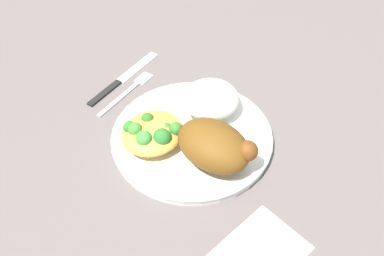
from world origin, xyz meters
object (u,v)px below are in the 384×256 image
object	(u,v)px
roasted_chicken	(215,146)
fork	(129,90)
mac_cheese_with_broccoli	(152,133)
plate	(192,136)
rice_pile	(210,99)
knife	(119,81)

from	to	relation	value
roasted_chicken	fork	bearing A→B (deg)	169.35
fork	mac_cheese_with_broccoli	bearing A→B (deg)	-28.74
plate	roasted_chicken	distance (m)	0.08
rice_pile	knife	size ratio (longest dim) A/B	0.50
roasted_chicken	mac_cheese_with_broccoli	xyz separation A→B (m)	(-0.10, -0.03, -0.01)
rice_pile	roasted_chicken	bearing A→B (deg)	-49.66
mac_cheese_with_broccoli	fork	size ratio (longest dim) A/B	0.70
plate	fork	bearing A→B (deg)	173.18
rice_pile	knife	distance (m)	0.19
rice_pile	mac_cheese_with_broccoli	distance (m)	0.12
roasted_chicken	fork	world-z (taller)	roasted_chicken
rice_pile	mac_cheese_with_broccoli	bearing A→B (deg)	-102.34
knife	fork	bearing A→B (deg)	-11.65
plate	mac_cheese_with_broccoli	size ratio (longest dim) A/B	2.60
roasted_chicken	fork	size ratio (longest dim) A/B	0.85
plate	rice_pile	bearing A→B (deg)	100.33
rice_pile	mac_cheese_with_broccoli	xyz separation A→B (m)	(-0.02, -0.11, -0.00)
plate	fork	xyz separation A→B (m)	(-0.17, 0.02, -0.01)
roasted_chicken	rice_pile	xyz separation A→B (m)	(-0.07, 0.08, -0.01)
plate	mac_cheese_with_broccoli	distance (m)	0.07
mac_cheese_with_broccoli	fork	xyz separation A→B (m)	(-0.13, 0.07, -0.03)
fork	rice_pile	bearing A→B (deg)	15.24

